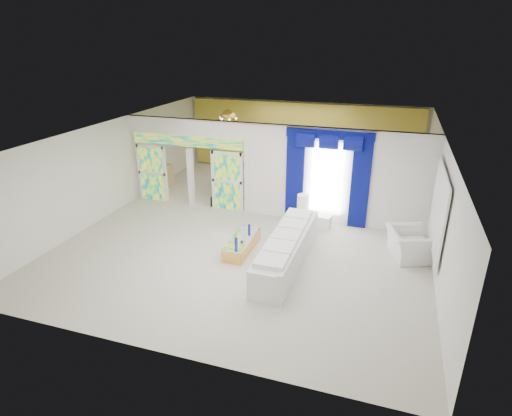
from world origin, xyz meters
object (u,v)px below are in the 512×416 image
(white_sofa, at_px, (287,250))
(coffee_table, at_px, (242,244))
(console_table, at_px, (312,219))
(grand_piano, at_px, (241,179))
(armchair, at_px, (409,244))

(white_sofa, height_order, coffee_table, white_sofa)
(white_sofa, xyz_separation_m, console_table, (0.16, 2.54, -0.16))
(grand_piano, bearing_deg, white_sofa, -67.58)
(coffee_table, xyz_separation_m, console_table, (1.51, 2.24, 0.02))
(console_table, distance_m, armchair, 3.10)
(coffee_table, relative_size, console_table, 1.36)
(white_sofa, relative_size, armchair, 3.24)
(console_table, relative_size, armchair, 1.02)
(console_table, bearing_deg, white_sofa, -93.55)
(console_table, bearing_deg, coffee_table, -123.99)
(armchair, height_order, grand_piano, grand_piano)
(console_table, height_order, grand_piano, grand_piano)
(coffee_table, bearing_deg, grand_piano, 110.11)
(coffee_table, bearing_deg, console_table, 56.01)
(coffee_table, xyz_separation_m, armchair, (4.35, 1.03, 0.20))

